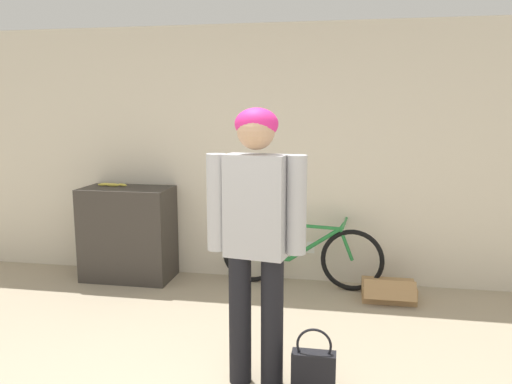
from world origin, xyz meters
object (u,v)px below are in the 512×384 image
Objects in this scene: banana at (113,185)px; cardboard_box at (388,291)px; handbag at (314,370)px; person at (256,224)px; bicycle at (300,254)px.

banana is 0.69× the size of cardboard_box.
cardboard_box is (0.59, 1.69, -0.07)m from handbag.
person reaches higher than banana.
bicycle is at bearing 166.77° from cardboard_box.
bicycle is 0.91m from cardboard_box.
bicycle reaches higher than cardboard_box.
bicycle is at bearing 95.95° from person.
handbag is (2.23, -1.89, -0.83)m from banana.
person is at bearing -120.44° from cardboard_box.
person is 0.99m from handbag.
banana is at bearing 139.78° from handbag.
banana reaches higher than handbag.
bicycle is 4.87× the size of banana.
person is at bearing 172.95° from handbag.
bicycle is 1.92m from handbag.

